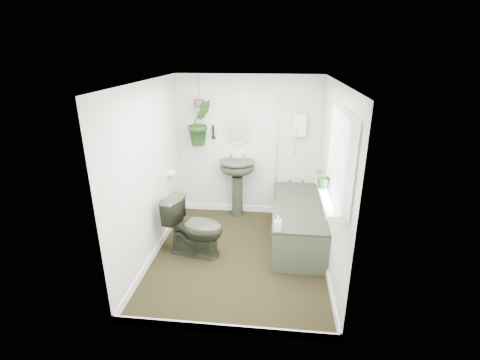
# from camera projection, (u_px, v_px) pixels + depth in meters

# --- Properties ---
(floor) EXTENTS (2.30, 2.80, 0.02)m
(floor) POSITION_uv_depth(u_px,v_px,m) (239.00, 256.00, 4.77)
(floor) COLOR black
(floor) RESTS_ON ground
(ceiling) EXTENTS (2.30, 2.80, 0.02)m
(ceiling) POSITION_uv_depth(u_px,v_px,m) (239.00, 81.00, 3.94)
(ceiling) COLOR white
(ceiling) RESTS_ON ground
(wall_back) EXTENTS (2.30, 0.02, 2.30)m
(wall_back) POSITION_uv_depth(u_px,v_px,m) (248.00, 147.00, 5.67)
(wall_back) COLOR silver
(wall_back) RESTS_ON ground
(wall_front) EXTENTS (2.30, 0.02, 2.30)m
(wall_front) POSITION_uv_depth(u_px,v_px,m) (221.00, 232.00, 3.04)
(wall_front) COLOR silver
(wall_front) RESTS_ON ground
(wall_left) EXTENTS (0.02, 2.80, 2.30)m
(wall_left) POSITION_uv_depth(u_px,v_px,m) (149.00, 173.00, 4.47)
(wall_left) COLOR silver
(wall_left) RESTS_ON ground
(wall_right) EXTENTS (0.02, 2.80, 2.30)m
(wall_right) POSITION_uv_depth(u_px,v_px,m) (333.00, 180.00, 4.24)
(wall_right) COLOR silver
(wall_right) RESTS_ON ground
(skirting) EXTENTS (2.30, 2.80, 0.10)m
(skirting) POSITION_uv_depth(u_px,v_px,m) (239.00, 252.00, 4.75)
(skirting) COLOR white
(skirting) RESTS_ON floor
(bathtub) EXTENTS (0.72, 1.72, 0.58)m
(bathtub) POSITION_uv_depth(u_px,v_px,m) (297.00, 222.00, 5.04)
(bathtub) COLOR #2B3022
(bathtub) RESTS_ON floor
(bath_screen) EXTENTS (0.04, 0.72, 1.40)m
(bath_screen) POSITION_uv_depth(u_px,v_px,m) (277.00, 147.00, 5.18)
(bath_screen) COLOR silver
(bath_screen) RESTS_ON bathtub
(shower_box) EXTENTS (0.20, 0.10, 0.35)m
(shower_box) POSITION_uv_depth(u_px,v_px,m) (300.00, 125.00, 5.38)
(shower_box) COLOR white
(shower_box) RESTS_ON wall_back
(oval_mirror) EXTENTS (0.46, 0.03, 0.62)m
(oval_mirror) POSITION_uv_depth(u_px,v_px,m) (238.00, 126.00, 5.52)
(oval_mirror) COLOR #B6B093
(oval_mirror) RESTS_ON wall_back
(wall_sconce) EXTENTS (0.04, 0.04, 0.22)m
(wall_sconce) POSITION_uv_depth(u_px,v_px,m) (213.00, 132.00, 5.59)
(wall_sconce) COLOR black
(wall_sconce) RESTS_ON wall_back
(toilet_roll_holder) EXTENTS (0.11, 0.11, 0.11)m
(toilet_roll_holder) POSITION_uv_depth(u_px,v_px,m) (171.00, 174.00, 5.21)
(toilet_roll_holder) COLOR white
(toilet_roll_holder) RESTS_ON wall_left
(window_recess) EXTENTS (0.08, 1.00, 0.90)m
(window_recess) POSITION_uv_depth(u_px,v_px,m) (341.00, 158.00, 3.42)
(window_recess) COLOR white
(window_recess) RESTS_ON wall_right
(window_sill) EXTENTS (0.18, 1.00, 0.04)m
(window_sill) POSITION_uv_depth(u_px,v_px,m) (329.00, 197.00, 3.57)
(window_sill) COLOR white
(window_sill) RESTS_ON wall_right
(window_blinds) EXTENTS (0.01, 0.86, 0.76)m
(window_blinds) POSITION_uv_depth(u_px,v_px,m) (336.00, 158.00, 3.42)
(window_blinds) COLOR white
(window_blinds) RESTS_ON wall_right
(toilet) EXTENTS (0.87, 0.61, 0.81)m
(toilet) POSITION_uv_depth(u_px,v_px,m) (195.00, 227.00, 4.69)
(toilet) COLOR #2B3022
(toilet) RESTS_ON floor
(pedestal_sink) EXTENTS (0.61, 0.53, 0.97)m
(pedestal_sink) POSITION_uv_depth(u_px,v_px,m) (237.00, 188.00, 5.76)
(pedestal_sink) COLOR #2B3022
(pedestal_sink) RESTS_ON floor
(sill_plant) EXTENTS (0.27, 0.25, 0.25)m
(sill_plant) POSITION_uv_depth(u_px,v_px,m) (324.00, 176.00, 3.72)
(sill_plant) COLOR black
(sill_plant) RESTS_ON window_sill
(hanging_plant) EXTENTS (0.50, 0.49, 0.71)m
(hanging_plant) POSITION_uv_depth(u_px,v_px,m) (200.00, 123.00, 5.39)
(hanging_plant) COLOR black
(hanging_plant) RESTS_ON ceiling
(soap_bottle) EXTENTS (0.09, 0.09, 0.19)m
(soap_bottle) POSITION_uv_depth(u_px,v_px,m) (278.00, 223.00, 4.20)
(soap_bottle) COLOR black
(soap_bottle) RESTS_ON bathtub
(hanging_pot) EXTENTS (0.16, 0.16, 0.12)m
(hanging_pot) POSITION_uv_depth(u_px,v_px,m) (199.00, 103.00, 5.29)
(hanging_pot) COLOR #4A4130
(hanging_pot) RESTS_ON ceiling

